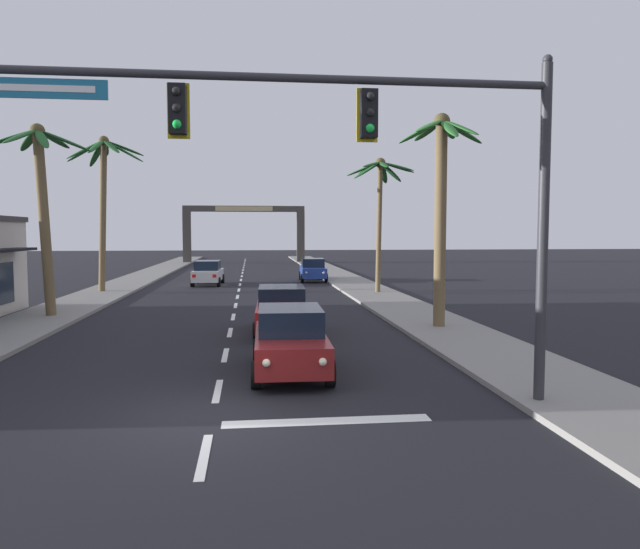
# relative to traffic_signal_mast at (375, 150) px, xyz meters

# --- Properties ---
(ground_plane) EXTENTS (220.00, 220.00, 0.00)m
(ground_plane) POSITION_rel_traffic_signal_mast_xyz_m (-3.21, 0.09, -5.20)
(ground_plane) COLOR black
(sidewalk_right) EXTENTS (3.20, 110.00, 0.14)m
(sidewalk_right) POSITION_rel_traffic_signal_mast_xyz_m (4.59, 20.09, -5.13)
(sidewalk_right) COLOR gray
(sidewalk_right) RESTS_ON ground
(sidewalk_left) EXTENTS (3.20, 110.00, 0.14)m
(sidewalk_left) POSITION_rel_traffic_signal_mast_xyz_m (-11.01, 20.09, -5.13)
(sidewalk_left) COLOR gray
(sidewalk_left) RESTS_ON ground
(lane_markings) EXTENTS (4.28, 89.35, 0.01)m
(lane_markings) POSITION_rel_traffic_signal_mast_xyz_m (-2.79, 20.70, -5.20)
(lane_markings) COLOR silver
(lane_markings) RESTS_ON ground
(traffic_signal_mast) EXTENTS (11.02, 0.41, 7.16)m
(traffic_signal_mast) POSITION_rel_traffic_signal_mast_xyz_m (0.00, 0.00, 0.00)
(traffic_signal_mast) COLOR #2D2D33
(traffic_signal_mast) RESTS_ON ground
(sedan_lead_at_stop_bar) EXTENTS (2.02, 4.48, 1.68)m
(sedan_lead_at_stop_bar) POSITION_rel_traffic_signal_mast_xyz_m (-1.45, 3.48, -4.35)
(sedan_lead_at_stop_bar) COLOR maroon
(sedan_lead_at_stop_bar) RESTS_ON ground
(sedan_third_in_queue) EXTENTS (2.07, 4.50, 1.68)m
(sedan_third_in_queue) POSITION_rel_traffic_signal_mast_xyz_m (-1.37, 9.45, -4.35)
(sedan_third_in_queue) COLOR red
(sedan_third_in_queue) RESTS_ON ground
(sedan_oncoming_far) EXTENTS (2.09, 4.51, 1.68)m
(sedan_oncoming_far) POSITION_rel_traffic_signal_mast_xyz_m (-5.39, 29.66, -4.35)
(sedan_oncoming_far) COLOR silver
(sedan_oncoming_far) RESTS_ON ground
(sedan_parked_nearest_kerb) EXTENTS (2.06, 4.50, 1.68)m
(sedan_parked_nearest_kerb) POSITION_rel_traffic_signal_mast_xyz_m (2.12, 32.16, -4.35)
(sedan_parked_nearest_kerb) COLOR navy
(sedan_parked_nearest_kerb) RESTS_ON ground
(palm_left_second) EXTENTS (4.35, 4.35, 8.08)m
(palm_left_second) POSITION_rel_traffic_signal_mast_xyz_m (-11.02, 14.31, 0.21)
(palm_left_second) COLOR brown
(palm_left_second) RESTS_ON ground
(palm_left_third) EXTENTS (4.43, 4.74, 9.24)m
(palm_left_third) POSITION_rel_traffic_signal_mast_xyz_m (-11.02, 24.72, 1.34)
(palm_left_third) COLOR brown
(palm_left_third) RESTS_ON ground
(palm_right_second) EXTENTS (3.13, 3.23, 7.93)m
(palm_right_second) POSITION_rel_traffic_signal_mast_xyz_m (4.49, 9.64, -0.02)
(palm_right_second) COLOR brown
(palm_right_second) RESTS_ON ground
(palm_right_third) EXTENTS (4.01, 3.98, 7.92)m
(palm_right_third) POSITION_rel_traffic_signal_mast_xyz_m (5.04, 22.45, 0.96)
(palm_right_third) COLOR brown
(palm_right_third) RESTS_ON ground
(town_gateway_arch) EXTENTS (14.32, 0.90, 6.76)m
(town_gateway_arch) POSITION_rel_traffic_signal_mast_xyz_m (-3.21, 59.53, -0.85)
(town_gateway_arch) COLOR #423D38
(town_gateway_arch) RESTS_ON ground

